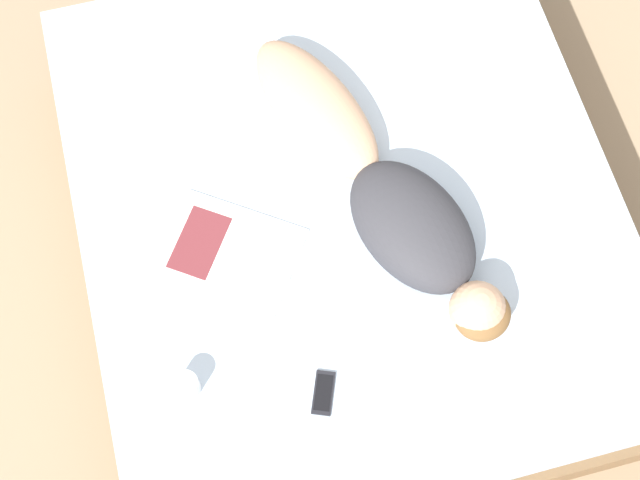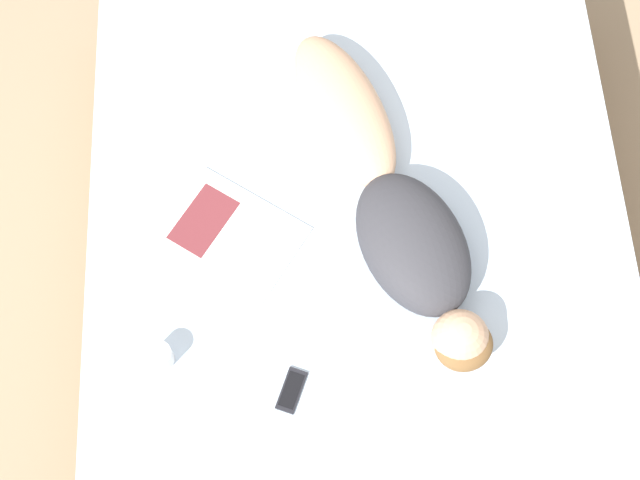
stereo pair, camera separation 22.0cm
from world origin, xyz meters
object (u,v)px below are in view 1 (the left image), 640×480
coffee_mug (185,386)px  person (382,189)px  open_magazine (229,253)px  cell_phone (323,393)px

coffee_mug → person: bearing=-148.4°
open_magazine → cell_phone: 0.56m
open_magazine → cell_phone: size_ratio=3.63×
open_magazine → coffee_mug: size_ratio=4.75×
person → coffee_mug: (0.76, 0.47, -0.05)m
coffee_mug → open_magazine: bearing=-118.4°
coffee_mug → cell_phone: size_ratio=0.76×
open_magazine → coffee_mug: bearing=96.1°
cell_phone → coffee_mug: bearing=5.4°
person → cell_phone: size_ratio=8.66×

